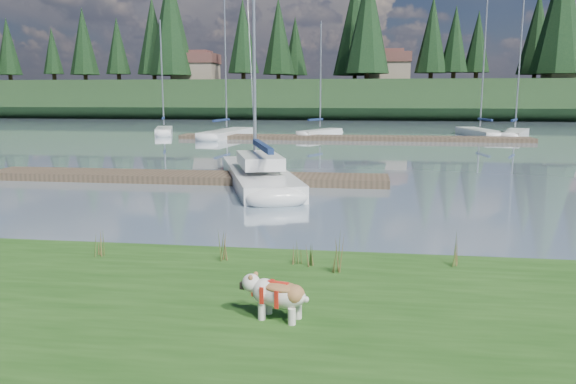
# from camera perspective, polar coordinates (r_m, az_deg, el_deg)

# --- Properties ---
(ground) EXTENTS (200.00, 200.00, 0.00)m
(ground) POSITION_cam_1_polar(r_m,az_deg,el_deg) (42.43, 3.70, 5.34)
(ground) COLOR #8196A7
(ground) RESTS_ON ground
(bank) EXTENTS (60.00, 9.00, 0.35)m
(bank) POSITION_cam_1_polar(r_m,az_deg,el_deg) (7.62, -17.56, -15.53)
(bank) COLOR #29541B
(bank) RESTS_ON ground
(ridge) EXTENTS (200.00, 20.00, 5.00)m
(ridge) POSITION_cam_1_polar(r_m,az_deg,el_deg) (85.24, 5.88, 9.29)
(ridge) COLOR #1A3017
(ridge) RESTS_ON ground
(bulldog) EXTENTS (1.00, 0.55, 0.59)m
(bulldog) POSITION_cam_1_polar(r_m,az_deg,el_deg) (7.77, -1.04, -10.23)
(bulldog) COLOR silver
(bulldog) RESTS_ON bank
(sailboat_main) EXTENTS (5.08, 10.25, 14.45)m
(sailboat_main) POSITION_cam_1_polar(r_m,az_deg,el_deg) (22.28, -3.33, 2.25)
(sailboat_main) COLOR silver
(sailboat_main) RESTS_ON ground
(dock_near) EXTENTS (16.00, 2.00, 0.30)m
(dock_near) POSITION_cam_1_polar(r_m,az_deg,el_deg) (22.57, -10.52, 1.51)
(dock_near) COLOR #4C3D2C
(dock_near) RESTS_ON ground
(dock_far) EXTENTS (26.00, 2.20, 0.30)m
(dock_far) POSITION_cam_1_polar(r_m,az_deg,el_deg) (42.32, 6.41, 5.49)
(dock_far) COLOR #4C3D2C
(dock_far) RESTS_ON ground
(sailboat_bg_0) EXTENTS (3.22, 6.51, 9.51)m
(sailboat_bg_0) POSITION_cam_1_polar(r_m,az_deg,el_deg) (49.53, -12.46, 6.16)
(sailboat_bg_0) COLOR silver
(sailboat_bg_0) RESTS_ON ground
(sailboat_bg_1) EXTENTS (2.88, 9.34, 13.56)m
(sailboat_bg_1) POSITION_cam_1_polar(r_m,az_deg,el_deg) (45.74, -5.87, 6.04)
(sailboat_bg_1) COLOR silver
(sailboat_bg_1) RESTS_ON ground
(sailboat_bg_2) EXTENTS (3.67, 5.75, 9.05)m
(sailboat_bg_2) POSITION_cam_1_polar(r_m,az_deg,el_deg) (45.59, 3.60, 6.08)
(sailboat_bg_2) COLOR silver
(sailboat_bg_2) RESTS_ON ground
(sailboat_bg_3) EXTENTS (2.93, 8.40, 12.09)m
(sailboat_bg_3) POSITION_cam_1_polar(r_m,az_deg,el_deg) (48.90, 18.60, 5.83)
(sailboat_bg_3) COLOR silver
(sailboat_bg_3) RESTS_ON ground
(sailboat_bg_4) EXTENTS (3.97, 7.37, 10.90)m
(sailboat_bg_4) POSITION_cam_1_polar(r_m,az_deg,el_deg) (48.50, 22.13, 5.59)
(sailboat_bg_4) COLOR silver
(sailboat_bg_4) RESTS_ON ground
(weed_0) EXTENTS (0.17, 0.14, 0.62)m
(weed_0) POSITION_cam_1_polar(r_m,az_deg,el_deg) (10.48, -6.53, -5.51)
(weed_0) COLOR #475B23
(weed_0) RESTS_ON bank
(weed_1) EXTENTS (0.17, 0.14, 0.44)m
(weed_1) POSITION_cam_1_polar(r_m,az_deg,el_deg) (10.21, 0.77, -6.31)
(weed_1) COLOR #475B23
(weed_1) RESTS_ON bank
(weed_2) EXTENTS (0.17, 0.14, 0.76)m
(weed_2) POSITION_cam_1_polar(r_m,az_deg,el_deg) (9.75, 5.28, -6.34)
(weed_2) COLOR #475B23
(weed_2) RESTS_ON bank
(weed_3) EXTENTS (0.17, 0.14, 0.49)m
(weed_3) POSITION_cam_1_polar(r_m,az_deg,el_deg) (11.27, -18.51, -5.16)
(weed_3) COLOR #475B23
(weed_3) RESTS_ON bank
(weed_4) EXTENTS (0.17, 0.14, 0.43)m
(weed_4) POSITION_cam_1_polar(r_m,az_deg,el_deg) (10.10, 2.26, -6.52)
(weed_4) COLOR #475B23
(weed_4) RESTS_ON bank
(weed_5) EXTENTS (0.17, 0.14, 0.60)m
(weed_5) POSITION_cam_1_polar(r_m,az_deg,el_deg) (10.54, 17.04, -5.87)
(weed_5) COLOR #475B23
(weed_5) RESTS_ON bank
(mud_lip) EXTENTS (60.00, 0.50, 0.14)m
(mud_lip) POSITION_cam_1_polar(r_m,az_deg,el_deg) (11.51, -8.11, -6.94)
(mud_lip) COLOR #33281C
(mud_lip) RESTS_ON ground
(conifer_1) EXTENTS (4.40, 4.40, 11.30)m
(conifer_1) POSITION_cam_1_polar(r_m,az_deg,el_deg) (94.01, -20.07, 14.17)
(conifer_1) COLOR #382619
(conifer_1) RESTS_ON ridge
(conifer_2) EXTENTS (6.60, 6.60, 16.05)m
(conifer_2) POSITION_cam_1_polar(r_m,az_deg,el_deg) (85.56, -11.84, 16.55)
(conifer_2) COLOR #382619
(conifer_2) RESTS_ON ridge
(conifer_3) EXTENTS (4.84, 4.84, 12.25)m
(conifer_3) POSITION_cam_1_polar(r_m,az_deg,el_deg) (85.60, -0.99, 15.54)
(conifer_3) COLOR #382619
(conifer_3) RESTS_ON ridge
(conifer_4) EXTENTS (6.16, 6.16, 15.10)m
(conifer_4) POSITION_cam_1_polar(r_m,az_deg,el_deg) (78.78, 8.11, 16.92)
(conifer_4) COLOR #382619
(conifer_4) RESTS_ON ridge
(conifer_5) EXTENTS (3.96, 3.96, 10.35)m
(conifer_5) POSITION_cam_1_polar(r_m,az_deg,el_deg) (83.37, 16.62, 14.66)
(conifer_5) COLOR #382619
(conifer_5) RESTS_ON ridge
(conifer_6) EXTENTS (7.04, 7.04, 17.00)m
(conifer_6) POSITION_cam_1_polar(r_m,az_deg,el_deg) (84.62, 26.03, 16.17)
(conifer_6) COLOR #382619
(conifer_6) RESTS_ON ridge
(house_0) EXTENTS (6.30, 5.30, 4.65)m
(house_0) POSITION_cam_1_polar(r_m,az_deg,el_deg) (86.01, -9.31, 12.43)
(house_0) COLOR gray
(house_0) RESTS_ON ridge
(house_1) EXTENTS (6.30, 5.30, 4.65)m
(house_1) POSITION_cam_1_polar(r_m,az_deg,el_deg) (83.32, 10.12, 12.49)
(house_1) COLOR gray
(house_1) RESTS_ON ridge
(house_2) EXTENTS (6.30, 5.30, 4.65)m
(house_2) POSITION_cam_1_polar(r_m,az_deg,el_deg) (85.61, 26.78, 11.53)
(house_2) COLOR gray
(house_2) RESTS_ON ridge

